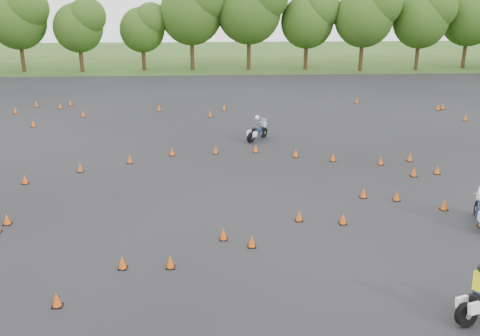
% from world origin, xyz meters
% --- Properties ---
extents(ground, '(140.00, 140.00, 0.00)m').
position_xyz_m(ground, '(0.00, 0.00, 0.00)').
color(ground, '#2D5119').
rests_on(ground, ground).
extents(asphalt_pad, '(62.00, 62.00, 0.00)m').
position_xyz_m(asphalt_pad, '(0.00, 6.00, 0.01)').
color(asphalt_pad, black).
rests_on(asphalt_pad, ground).
extents(treeline, '(86.91, 32.36, 10.77)m').
position_xyz_m(treeline, '(3.36, 35.60, 4.62)').
color(treeline, '#2A4714').
rests_on(treeline, ground).
extents(traffic_cones, '(36.37, 32.89, 0.45)m').
position_xyz_m(traffic_cones, '(-0.46, 5.66, 0.23)').
color(traffic_cones, '#DB4D09').
rests_on(traffic_cones, asphalt_pad).
extents(rider_grey, '(1.74, 2.02, 1.58)m').
position_xyz_m(rider_grey, '(1.47, 12.63, 0.80)').
color(rider_grey, '#404248').
rests_on(rider_grey, ground).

